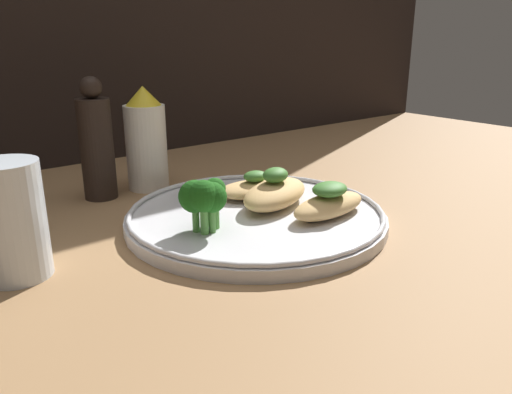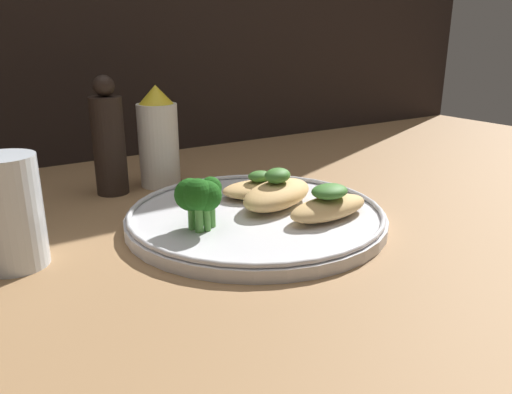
% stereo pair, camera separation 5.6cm
% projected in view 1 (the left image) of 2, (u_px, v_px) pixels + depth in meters
% --- Properties ---
extents(ground_plane, '(1.80, 1.80, 0.01)m').
position_uv_depth(ground_plane, '(256.00, 227.00, 0.61)').
color(ground_plane, '#936D47').
extents(plate, '(0.31, 0.31, 0.02)m').
position_uv_depth(plate, '(256.00, 216.00, 0.60)').
color(plate, silver).
rests_on(plate, ground_plane).
extents(grilled_meat_front, '(0.12, 0.06, 0.04)m').
position_uv_depth(grilled_meat_front, '(329.00, 203.00, 0.59)').
color(grilled_meat_front, tan).
rests_on(grilled_meat_front, plate).
extents(grilled_meat_middle, '(0.13, 0.10, 0.05)m').
position_uv_depth(grilled_meat_middle, '(275.00, 192.00, 0.62)').
color(grilled_meat_middle, tan).
rests_on(grilled_meat_middle, plate).
extents(grilled_meat_back, '(0.11, 0.09, 0.04)m').
position_uv_depth(grilled_meat_back, '(256.00, 188.00, 0.66)').
color(grilled_meat_back, tan).
rests_on(grilled_meat_back, plate).
extents(broccoli_bunch, '(0.05, 0.05, 0.06)m').
position_uv_depth(broccoli_bunch, '(204.00, 197.00, 0.54)').
color(broccoli_bunch, '#569942').
rests_on(broccoli_bunch, plate).
extents(sauce_bottle, '(0.06, 0.06, 0.15)m').
position_uv_depth(sauce_bottle, '(146.00, 141.00, 0.73)').
color(sauce_bottle, white).
rests_on(sauce_bottle, ground_plane).
extents(pepper_grinder, '(0.05, 0.05, 0.17)m').
position_uv_depth(pepper_grinder, '(97.00, 145.00, 0.68)').
color(pepper_grinder, black).
rests_on(pepper_grinder, ground_plane).
extents(drinking_glass, '(0.06, 0.06, 0.11)m').
position_uv_depth(drinking_glass, '(11.00, 221.00, 0.46)').
color(drinking_glass, silver).
rests_on(drinking_glass, ground_plane).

